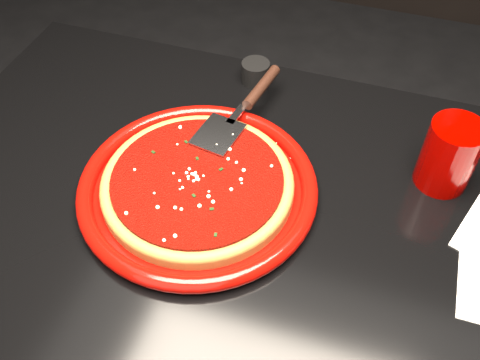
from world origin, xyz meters
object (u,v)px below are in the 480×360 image
cup (449,155)px  plate (198,187)px  table (255,339)px  pizza_server (242,108)px  ramekin (256,72)px

cup → plate: bearing=-157.7°
table → pizza_server: bearing=114.9°
pizza_server → cup: size_ratio=2.41×
table → ramekin: size_ratio=22.15×
plate → table: bearing=-18.5°
table → ramekin: ramekin is taller
plate → pizza_server: pizza_server is taller
plate → ramekin: size_ratio=6.98×
table → cup: (0.25, 0.19, 0.43)m
table → pizza_server: 0.48m
pizza_server → ramekin: size_ratio=5.21×
plate → ramekin: 0.30m
ramekin → cup: bearing=-23.1°
plate → pizza_server: (0.02, 0.17, 0.03)m
cup → ramekin: size_ratio=2.16×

